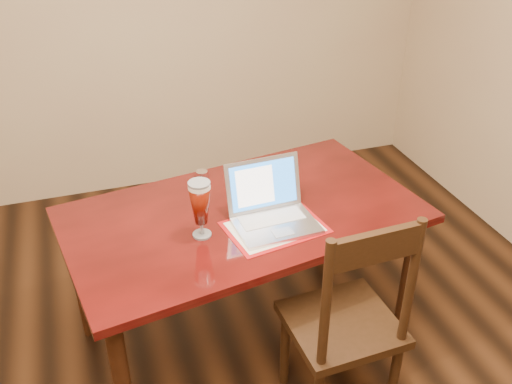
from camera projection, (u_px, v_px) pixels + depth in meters
name	position (u px, v px, depth m)	size (l,w,h in m)	color
room_shell	(199.00, 60.00, 1.49)	(4.51, 5.01, 2.71)	tan
dining_table	(244.00, 227.00, 2.72)	(1.77, 1.18, 1.04)	#500C0A
dining_chair	(346.00, 323.00, 2.42)	(0.48, 0.46, 1.08)	black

